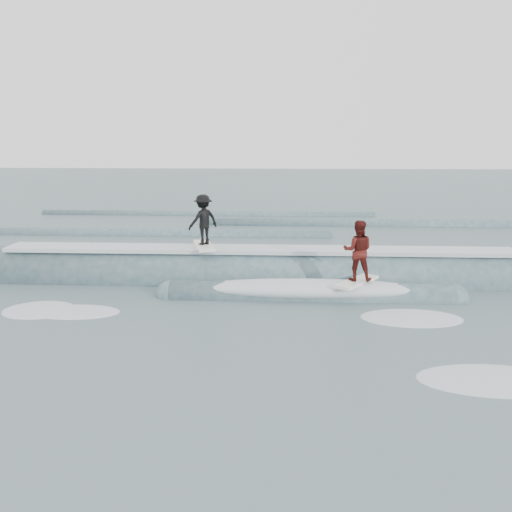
{
  "coord_description": "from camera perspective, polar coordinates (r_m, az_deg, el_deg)",
  "views": [
    {
      "loc": [
        1.05,
        -15.1,
        5.02
      ],
      "look_at": [
        0.0,
        3.72,
        1.1
      ],
      "focal_mm": 40.0,
      "sensor_mm": 36.0,
      "label": 1
    }
  ],
  "objects": [
    {
      "name": "whitewater",
      "position": [
        15.47,
        -0.03,
        -7.2
      ],
      "size": [
        14.36,
        6.15,
        0.1
      ],
      "color": "silver",
      "rests_on": "ground"
    },
    {
      "name": "ground",
      "position": [
        15.95,
        -0.75,
        -6.6
      ],
      "size": [
        160.0,
        160.0,
        0.0
      ],
      "primitive_type": "plane",
      "color": "#384D51",
      "rests_on": "ground"
    },
    {
      "name": "far_swells",
      "position": [
        33.18,
        0.38,
        3.05
      ],
      "size": [
        36.63,
        8.65,
        0.8
      ],
      "color": "#345258",
      "rests_on": "ground"
    },
    {
      "name": "surfer_black",
      "position": [
        20.26,
        -5.3,
        3.45
      ],
      "size": [
        1.3,
        2.07,
        1.88
      ],
      "color": "white",
      "rests_on": "ground"
    },
    {
      "name": "surfer_red",
      "position": [
        18.11,
        10.14,
        0.3
      ],
      "size": [
        1.6,
        1.95,
        2.01
      ],
      "color": "white",
      "rests_on": "ground"
    },
    {
      "name": "breaking_wave",
      "position": [
        20.18,
        0.78,
        -2.54
      ],
      "size": [
        22.93,
        3.91,
        2.25
      ],
      "color": "#345258",
      "rests_on": "ground"
    }
  ]
}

